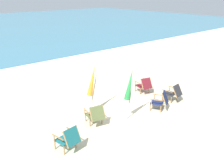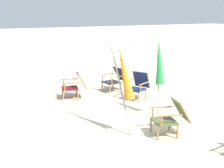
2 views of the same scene
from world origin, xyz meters
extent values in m
plane|color=beige|center=(0.00, 0.00, 0.00)|extent=(80.00, 80.00, 0.00)
cube|color=white|center=(0.00, 9.55, 0.03)|extent=(80.00, 1.10, 0.06)
cube|color=#19234C|center=(1.22, -0.05, 0.32)|extent=(0.68, 0.67, 0.04)
cube|color=#19234C|center=(1.37, -0.34, 0.56)|extent=(0.54, 0.42, 0.50)
cylinder|color=olive|center=(0.91, 0.03, 0.16)|extent=(0.04, 0.04, 0.32)
cylinder|color=olive|center=(1.33, 0.25, 0.16)|extent=(0.04, 0.04, 0.32)
cylinder|color=olive|center=(1.11, -0.35, 0.16)|extent=(0.04, 0.04, 0.32)
cylinder|color=olive|center=(1.53, -0.13, 0.16)|extent=(0.04, 0.04, 0.32)
cube|color=olive|center=(0.98, -0.20, 0.54)|extent=(0.28, 0.48, 0.02)
cylinder|color=olive|center=(0.89, -0.03, 0.43)|extent=(0.04, 0.04, 0.22)
cube|color=olive|center=(1.48, 0.06, 0.54)|extent=(0.28, 0.48, 0.02)
cylinder|color=olive|center=(1.39, 0.23, 0.43)|extent=(0.04, 0.04, 0.22)
cylinder|color=olive|center=(1.15, -0.46, 0.56)|extent=(0.14, 0.21, 0.50)
cylinder|color=olive|center=(1.60, -0.22, 0.56)|extent=(0.14, 0.21, 0.50)
cube|color=#515B33|center=(-1.42, 0.77, 0.32)|extent=(0.63, 0.60, 0.04)
cube|color=#515B33|center=(-1.52, 0.41, 0.54)|extent=(0.56, 0.42, 0.47)
cylinder|color=olive|center=(-1.59, 1.04, 0.16)|extent=(0.04, 0.04, 0.32)
cylinder|color=olive|center=(-1.14, 0.92, 0.16)|extent=(0.04, 0.04, 0.32)
cylinder|color=olive|center=(-1.70, 0.63, 0.16)|extent=(0.04, 0.04, 0.32)
cylinder|color=olive|center=(-1.25, 0.50, 0.16)|extent=(0.04, 0.04, 0.32)
cube|color=olive|center=(-1.69, 0.83, 0.54)|extent=(0.17, 0.52, 0.02)
cylinder|color=olive|center=(-1.64, 1.01, 0.43)|extent=(0.04, 0.04, 0.22)
cube|color=olive|center=(-1.15, 0.68, 0.54)|extent=(0.17, 0.52, 0.02)
cylinder|color=olive|center=(-1.10, 0.86, 0.43)|extent=(0.04, 0.04, 0.22)
cylinder|color=olive|center=(-1.76, 0.48, 0.54)|extent=(0.12, 0.30, 0.47)
cylinder|color=olive|center=(-1.27, 0.35, 0.54)|extent=(0.12, 0.30, 0.47)
cube|color=maroon|center=(2.22, 1.68, 0.32)|extent=(0.62, 0.59, 0.04)
cube|color=maroon|center=(2.13, 1.33, 0.55)|extent=(0.55, 0.40, 0.47)
cylinder|color=olive|center=(2.04, 1.95, 0.16)|extent=(0.04, 0.04, 0.32)
cylinder|color=olive|center=(2.50, 1.84, 0.16)|extent=(0.04, 0.04, 0.32)
cylinder|color=olive|center=(1.94, 1.53, 0.16)|extent=(0.04, 0.04, 0.32)
cylinder|color=olive|center=(2.39, 1.42, 0.16)|extent=(0.04, 0.04, 0.32)
cube|color=olive|center=(1.94, 1.73, 0.54)|extent=(0.16, 0.52, 0.02)
cylinder|color=olive|center=(1.99, 1.91, 0.43)|extent=(0.04, 0.04, 0.22)
cube|color=olive|center=(2.49, 1.60, 0.54)|extent=(0.16, 0.52, 0.02)
cylinder|color=olive|center=(2.53, 1.78, 0.43)|extent=(0.04, 0.04, 0.22)
cylinder|color=olive|center=(1.88, 1.39, 0.55)|extent=(0.11, 0.29, 0.47)
cylinder|color=olive|center=(2.38, 1.27, 0.55)|extent=(0.11, 0.29, 0.47)
cube|color=#28282D|center=(2.39, 0.19, 0.32)|extent=(0.58, 0.55, 0.04)
cube|color=#28282D|center=(2.44, -0.17, 0.55)|extent=(0.53, 0.34, 0.47)
cylinder|color=olive|center=(2.13, 0.37, 0.16)|extent=(0.04, 0.04, 0.32)
cylinder|color=olive|center=(2.59, 0.43, 0.16)|extent=(0.04, 0.04, 0.32)
cylinder|color=olive|center=(2.19, -0.06, 0.16)|extent=(0.04, 0.04, 0.32)
cylinder|color=olive|center=(2.65, 0.01, 0.16)|extent=(0.04, 0.04, 0.32)
cube|color=olive|center=(2.12, 0.13, 0.54)|extent=(0.11, 0.53, 0.02)
cylinder|color=olive|center=(2.09, 0.32, 0.43)|extent=(0.04, 0.04, 0.22)
cube|color=olive|center=(2.67, 0.21, 0.54)|extent=(0.11, 0.53, 0.02)
cylinder|color=olive|center=(2.65, 0.39, 0.43)|extent=(0.04, 0.04, 0.22)
cylinder|color=olive|center=(2.19, -0.21, 0.55)|extent=(0.08, 0.28, 0.48)
cylinder|color=olive|center=(2.69, -0.14, 0.55)|extent=(0.08, 0.28, 0.48)
cube|color=#196066|center=(-3.12, 0.01, 0.32)|extent=(0.59, 0.55, 0.04)
cube|color=#196066|center=(-3.07, -0.33, 0.56)|extent=(0.52, 0.31, 0.49)
cylinder|color=olive|center=(-3.38, 0.18, 0.16)|extent=(0.04, 0.04, 0.32)
cylinder|color=olive|center=(-2.92, 0.25, 0.16)|extent=(0.04, 0.04, 0.32)
cylinder|color=olive|center=(-3.32, -0.24, 0.16)|extent=(0.04, 0.04, 0.32)
cylinder|color=olive|center=(-2.85, -0.17, 0.16)|extent=(0.04, 0.04, 0.32)
cube|color=olive|center=(-3.39, -0.06, 0.54)|extent=(0.11, 0.53, 0.02)
cylinder|color=olive|center=(-3.42, 0.13, 0.43)|extent=(0.04, 0.04, 0.22)
cube|color=olive|center=(-2.84, 0.03, 0.54)|extent=(0.11, 0.53, 0.02)
cylinder|color=olive|center=(-2.87, 0.21, 0.43)|extent=(0.04, 0.04, 0.22)
cylinder|color=olive|center=(-3.32, -0.37, 0.56)|extent=(0.08, 0.24, 0.49)
cylinder|color=olive|center=(-2.82, -0.30, 0.56)|extent=(0.08, 0.24, 0.49)
cylinder|color=#B7B2A8|center=(-0.80, 1.51, 0.99)|extent=(0.71, 0.23, 2.00)
cone|color=orange|center=(-0.91, 1.48, 1.34)|extent=(0.62, 0.36, 1.16)
sphere|color=#B7B2A8|center=(-1.13, 1.42, 1.99)|extent=(0.06, 0.06, 0.06)
cylinder|color=#B7B2A8|center=(-0.16, 0.10, 1.03)|extent=(0.42, 0.16, 2.07)
cone|color=#23843D|center=(-0.22, 0.12, 1.39)|extent=(0.47, 0.33, 1.18)
sphere|color=#B7B2A8|center=(-0.34, 0.16, 2.07)|extent=(0.06, 0.06, 0.06)
camera|label=1|loc=(-6.66, -6.19, 4.67)|focal=42.00mm
camera|label=2|loc=(-6.62, 4.55, 2.66)|focal=50.00mm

